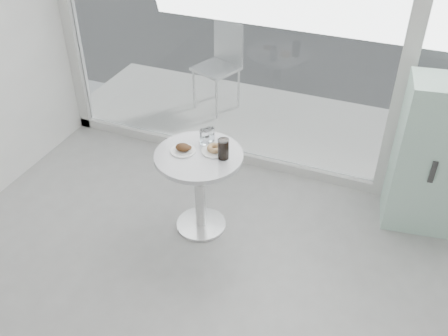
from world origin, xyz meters
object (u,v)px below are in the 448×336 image
at_px(plate_donut, 215,149).
at_px(water_tumbler_b, 210,135).
at_px(patio_chair, 221,60).
at_px(water_tumbler_a, 205,138).
at_px(main_table, 199,176).
at_px(cola_glass, 223,149).
at_px(mint_cabinet, 434,157).
at_px(plate_fritter, 184,149).

distance_m(plate_donut, water_tumbler_b, 0.17).
bearing_deg(patio_chair, water_tumbler_a, -50.51).
bearing_deg(water_tumbler_a, water_tumbler_b, 69.18).
distance_m(main_table, water_tumbler_b, 0.35).
bearing_deg(patio_chair, water_tumbler_b, -49.24).
height_order(patio_chair, plate_donut, patio_chair).
distance_m(patio_chair, cola_glass, 2.20).
distance_m(mint_cabinet, water_tumbler_b, 1.86).
relative_size(mint_cabinet, plate_donut, 6.35).
distance_m(mint_cabinet, water_tumbler_a, 1.90).
bearing_deg(plate_donut, main_table, -140.55).
bearing_deg(patio_chair, main_table, -51.42).
bearing_deg(water_tumbler_b, plate_fritter, -120.28).
bearing_deg(plate_fritter, plate_donut, 22.12).
relative_size(patio_chair, cola_glass, 5.98).
distance_m(water_tumbler_a, water_tumbler_b, 0.07).
bearing_deg(water_tumbler_b, water_tumbler_a, -110.82).
xyz_separation_m(main_table, cola_glass, (0.20, 0.03, 0.30)).
xyz_separation_m(main_table, plate_fritter, (-0.13, -0.01, 0.25)).
height_order(main_table, plate_fritter, plate_fritter).
height_order(main_table, water_tumbler_b, water_tumbler_b).
relative_size(water_tumbler_a, water_tumbler_b, 1.11).
bearing_deg(water_tumbler_b, cola_glass, -44.98).
bearing_deg(main_table, plate_fritter, -175.85).
height_order(main_table, cola_glass, cola_glass).
xyz_separation_m(main_table, water_tumbler_a, (-0.02, 0.16, 0.28)).
distance_m(main_table, water_tumbler_a, 0.32).
bearing_deg(cola_glass, plate_fritter, -173.62).
bearing_deg(mint_cabinet, patio_chair, 144.61).
relative_size(water_tumbler_b, cola_glass, 0.68).
height_order(mint_cabinet, patio_chair, mint_cabinet).
xyz_separation_m(patio_chair, water_tumbler_b, (0.65, -1.82, 0.19)).
height_order(patio_chair, cola_glass, patio_chair).
relative_size(main_table, mint_cabinet, 0.56).
height_order(water_tumbler_a, water_tumbler_b, water_tumbler_a).
relative_size(mint_cabinet, cola_glass, 7.97).
xyz_separation_m(main_table, mint_cabinet, (1.77, 0.80, 0.13)).
bearing_deg(main_table, water_tumbler_b, 88.29).
bearing_deg(mint_cabinet, plate_donut, -164.86).
xyz_separation_m(mint_cabinet, cola_glass, (-1.57, -0.78, 0.17)).
bearing_deg(water_tumbler_b, mint_cabinet, 18.28).
height_order(plate_fritter, plate_donut, plate_fritter).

